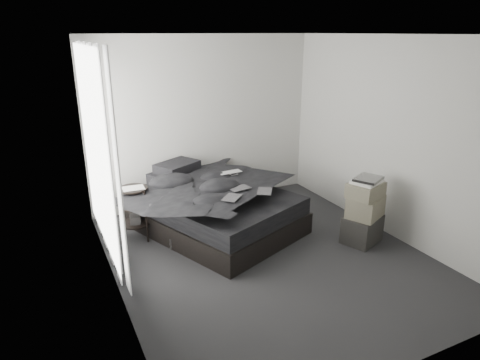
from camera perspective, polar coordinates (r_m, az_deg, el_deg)
name	(u,v)px	position (r m, az deg, el deg)	size (l,w,h in m)	color
floor	(268,256)	(5.37, 3.80, -10.13)	(3.60, 4.20, 0.01)	#29292B
ceiling	(274,34)	(4.69, 4.53, 18.80)	(3.60, 4.20, 0.01)	white
wall_back	(203,122)	(6.72, -4.91, 7.73)	(3.60, 0.01, 2.60)	silver
wall_front	(417,227)	(3.34, 22.50, -5.81)	(3.60, 0.01, 2.60)	silver
wall_left	(108,178)	(4.30, -17.16, 0.31)	(0.01, 4.20, 2.60)	silver
wall_right	(390,139)	(5.96, 19.39, 5.22)	(0.01, 4.20, 2.60)	silver
window_left	(96,150)	(5.14, -18.68, 3.79)	(0.02, 2.00, 2.30)	white
curtain_left	(101,156)	(5.17, -18.06, 3.12)	(0.06, 2.12, 2.48)	white
bed	(215,219)	(6.01, -3.33, -5.21)	(1.62, 2.14, 0.29)	black
mattress	(215,202)	(5.91, -3.38, -2.91)	(1.56, 2.08, 0.23)	black
duvet	(217,186)	(5.79, -3.07, -0.85)	(1.58, 1.83, 0.25)	black
pillow_lower	(173,177)	(6.41, -8.95, 0.44)	(0.65, 0.44, 0.15)	black
pillow_upper	(177,167)	(6.39, -8.39, 1.75)	(0.60, 0.42, 0.14)	black
laptop	(232,168)	(6.08, -1.12, 1.54)	(0.34, 0.22, 0.03)	silver
comic_a	(232,192)	(5.23, -1.13, -1.56)	(0.27, 0.18, 0.01)	black
comic_b	(240,182)	(5.54, -0.07, -0.27)	(0.27, 0.18, 0.01)	black
comic_c	(265,185)	(5.44, 3.32, -0.60)	(0.27, 0.18, 0.01)	black
side_stand	(135,214)	(5.82, -13.86, -4.41)	(0.39, 0.39, 0.71)	black
papers	(133,188)	(5.67, -14.05, -1.09)	(0.27, 0.20, 0.01)	white
floor_books	(175,241)	(5.64, -8.72, -7.99)	(0.14, 0.21, 0.14)	black
box_lower	(362,229)	(5.86, 15.95, -6.29)	(0.49, 0.38, 0.36)	black
box_mid	(365,207)	(5.74, 16.38, -3.43)	(0.45, 0.36, 0.27)	#6B6654
box_upper	(366,190)	(5.64, 16.40, -1.29)	(0.43, 0.35, 0.19)	#6B6654
art_book_white	(367,181)	(5.62, 16.56, -0.18)	(0.37, 0.30, 0.04)	silver
art_book_snake	(368,179)	(5.61, 16.74, 0.16)	(0.36, 0.28, 0.03)	silver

